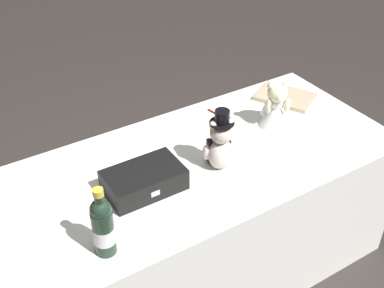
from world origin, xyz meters
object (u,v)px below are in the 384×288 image
(gift_case_black, at_px, (144,180))
(guestbook, at_px, (285,97))
(signing_pen, at_px, (216,114))
(teddy_bear_bride, at_px, (275,105))
(champagne_bottle, at_px, (103,226))
(teddy_bear_groom, at_px, (220,144))

(gift_case_black, bearing_deg, guestbook, 14.76)
(signing_pen, height_order, guestbook, guestbook)
(teddy_bear_bride, distance_m, gift_case_black, 0.77)
(teddy_bear_bride, distance_m, signing_pen, 0.31)
(teddy_bear_bride, bearing_deg, champagne_bottle, -162.41)
(teddy_bear_groom, height_order, teddy_bear_bride, teddy_bear_groom)
(teddy_bear_groom, distance_m, teddy_bear_bride, 0.44)
(gift_case_black, relative_size, guestbook, 1.10)
(signing_pen, xyz_separation_m, gift_case_black, (-0.57, -0.32, 0.04))
(signing_pen, relative_size, guestbook, 0.46)
(signing_pen, bearing_deg, teddy_bear_bride, -48.49)
(signing_pen, height_order, gift_case_black, gift_case_black)
(champagne_bottle, xyz_separation_m, signing_pen, (0.84, 0.54, -0.12))
(teddy_bear_groom, height_order, guestbook, teddy_bear_groom)
(teddy_bear_bride, bearing_deg, signing_pen, 131.51)
(teddy_bear_bride, bearing_deg, gift_case_black, -172.43)
(champagne_bottle, relative_size, signing_pen, 2.19)
(champagne_bottle, xyz_separation_m, guestbook, (1.24, 0.48, -0.11))
(champagne_bottle, xyz_separation_m, gift_case_black, (0.27, 0.23, -0.08))
(gift_case_black, bearing_deg, signing_pen, 29.06)
(champagne_bottle, height_order, gift_case_black, champagne_bottle)
(signing_pen, distance_m, guestbook, 0.41)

